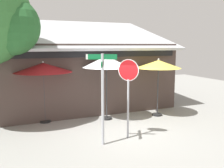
{
  "coord_description": "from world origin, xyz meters",
  "views": [
    {
      "loc": [
        -4.11,
        -8.11,
        3.16
      ],
      "look_at": [
        -0.1,
        1.2,
        1.6
      ],
      "focal_mm": 40.7,
      "sensor_mm": 36.0,
      "label": 1
    }
  ],
  "objects_px": {
    "street_sign_post": "(102,89)",
    "patio_umbrella_crimson_left": "(43,68)",
    "stop_sign": "(128,84)",
    "patio_umbrella_ivory_center": "(107,62)",
    "patio_umbrella_mustard_right": "(158,65)"
  },
  "relations": [
    {
      "from": "street_sign_post",
      "to": "patio_umbrella_crimson_left",
      "type": "xyz_separation_m",
      "value": [
        -1.32,
        3.17,
        0.46
      ]
    },
    {
      "from": "stop_sign",
      "to": "patio_umbrella_ivory_center",
      "type": "distance_m",
      "value": 2.42
    },
    {
      "from": "stop_sign",
      "to": "patio_umbrella_crimson_left",
      "type": "distance_m",
      "value": 3.77
    },
    {
      "from": "patio_umbrella_crimson_left",
      "to": "patio_umbrella_mustard_right",
      "type": "bearing_deg",
      "value": -11.27
    },
    {
      "from": "patio_umbrella_mustard_right",
      "to": "street_sign_post",
      "type": "bearing_deg",
      "value": -147.77
    },
    {
      "from": "street_sign_post",
      "to": "stop_sign",
      "type": "relative_size",
      "value": 1.08
    },
    {
      "from": "patio_umbrella_ivory_center",
      "to": "patio_umbrella_mustard_right",
      "type": "distance_m",
      "value": 2.36
    },
    {
      "from": "street_sign_post",
      "to": "patio_umbrella_mustard_right",
      "type": "height_order",
      "value": "street_sign_post"
    },
    {
      "from": "street_sign_post",
      "to": "patio_umbrella_ivory_center",
      "type": "height_order",
      "value": "street_sign_post"
    },
    {
      "from": "patio_umbrella_ivory_center",
      "to": "patio_umbrella_mustard_right",
      "type": "bearing_deg",
      "value": -8.92
    },
    {
      "from": "street_sign_post",
      "to": "patio_umbrella_crimson_left",
      "type": "distance_m",
      "value": 3.46
    },
    {
      "from": "patio_umbrella_crimson_left",
      "to": "street_sign_post",
      "type": "bearing_deg",
      "value": -67.36
    },
    {
      "from": "patio_umbrella_crimson_left",
      "to": "patio_umbrella_ivory_center",
      "type": "xyz_separation_m",
      "value": [
        2.5,
        -0.6,
        0.2
      ]
    },
    {
      "from": "street_sign_post",
      "to": "patio_umbrella_crimson_left",
      "type": "height_order",
      "value": "street_sign_post"
    },
    {
      "from": "patio_umbrella_mustard_right",
      "to": "patio_umbrella_crimson_left",
      "type": "bearing_deg",
      "value": 168.73
    }
  ]
}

